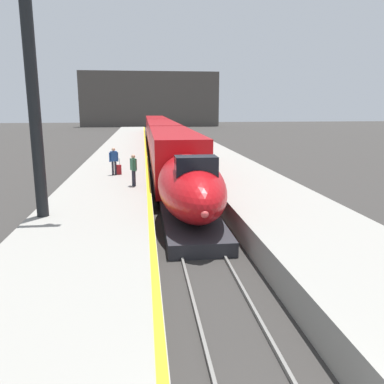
{
  "coord_description": "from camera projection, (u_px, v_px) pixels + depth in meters",
  "views": [
    {
      "loc": [
        -1.97,
        -2.91,
        5.2
      ],
      "look_at": [
        -0.07,
        12.48,
        1.8
      ],
      "focal_mm": 36.63,
      "sensor_mm": 36.0,
      "label": 1
    }
  ],
  "objects": [
    {
      "name": "terminus_back_wall",
      "position": [
        150.0,
        99.0,
        101.56
      ],
      "size": [
        36.0,
        2.0,
        14.0
      ],
      "primitive_type": "cube",
      "color": "#4C4742",
      "rests_on": "ground"
    },
    {
      "name": "rail_main_right",
      "position": [
        179.0,
        173.0,
        30.91
      ],
      "size": [
        0.08,
        110.0,
        0.12
      ],
      "primitive_type": "cube",
      "color": "slate",
      "rests_on": "ground"
    },
    {
      "name": "station_column_mid",
      "position": [
        29.0,
        52.0,
        13.85
      ],
      "size": [
        4.0,
        0.68,
        10.15
      ],
      "color": "black",
      "rests_on": "platform_left"
    },
    {
      "name": "highspeed_train_main",
      "position": [
        163.0,
        139.0,
        40.36
      ],
      "size": [
        2.92,
        57.94,
        3.6
      ],
      "color": "#B20F14",
      "rests_on": "ground"
    },
    {
      "name": "passenger_mid_platform",
      "position": [
        133.0,
        168.0,
        20.65
      ],
      "size": [
        0.36,
        0.52,
        1.69
      ],
      "color": "#23232D",
      "rests_on": "platform_left"
    },
    {
      "name": "platform_right",
      "position": [
        227.0,
        172.0,
        28.54
      ],
      "size": [
        4.8,
        110.0,
        1.05
      ],
      "primitive_type": "cube",
      "color": "gray",
      "rests_on": "ground"
    },
    {
      "name": "platform_left",
      "position": [
        115.0,
        174.0,
        27.57
      ],
      "size": [
        4.8,
        110.0,
        1.05
      ],
      "primitive_type": "cube",
      "color": "gray",
      "rests_on": "ground"
    },
    {
      "name": "passenger_near_edge",
      "position": [
        114.0,
        159.0,
        24.02
      ],
      "size": [
        0.54,
        0.33,
        1.69
      ],
      "color": "#23232D",
      "rests_on": "platform_left"
    },
    {
      "name": "platform_left_safety_stripe",
      "position": [
        147.0,
        166.0,
        27.73
      ],
      "size": [
        0.2,
        107.8,
        0.01
      ],
      "primitive_type": "cube",
      "color": "yellow",
      "rests_on": "platform_left"
    },
    {
      "name": "rail_main_left",
      "position": [
        160.0,
        173.0,
        30.73
      ],
      "size": [
        0.08,
        110.0,
        0.12
      ],
      "primitive_type": "cube",
      "color": "slate",
      "rests_on": "ground"
    },
    {
      "name": "rolling_suitcase",
      "position": [
        118.0,
        170.0,
        24.31
      ],
      "size": [
        0.4,
        0.22,
        0.98
      ],
      "color": "maroon",
      "rests_on": "platform_left"
    }
  ]
}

